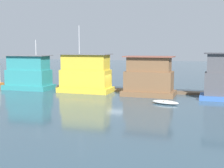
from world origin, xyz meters
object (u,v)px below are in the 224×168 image
object	(u,v)px
houseboat_teal	(29,74)
mooring_post_far_left	(78,84)
mooring_post_far_right	(9,81)
dinghy_white	(165,102)
houseboat_brown	(149,78)
mooring_post_near_left	(106,84)
houseboat_yellow	(86,74)

from	to	relation	value
houseboat_teal	mooring_post_far_left	bearing A→B (deg)	10.31
mooring_post_far_right	dinghy_white	bearing A→B (deg)	-15.64
dinghy_white	houseboat_brown	bearing A→B (deg)	118.85
houseboat_teal	mooring_post_far_left	xyz separation A→B (m)	(7.37, 1.34, -1.39)
mooring_post_far_left	mooring_post_far_right	distance (m)	11.92
mooring_post_near_left	houseboat_yellow	bearing A→B (deg)	-148.91
houseboat_teal	dinghy_white	world-z (taller)	houseboat_teal
houseboat_yellow	mooring_post_far_right	world-z (taller)	houseboat_yellow
houseboat_yellow	mooring_post_far_right	distance (m)	13.86
houseboat_yellow	dinghy_white	size ratio (longest dim) A/B	2.75
mooring_post_near_left	mooring_post_far_left	bearing A→B (deg)	180.00
houseboat_teal	mooring_post_near_left	size ratio (longest dim) A/B	3.68
houseboat_teal	mooring_post_far_right	world-z (taller)	houseboat_teal
mooring_post_far_left	houseboat_teal	bearing A→B (deg)	-169.69
houseboat_yellow	mooring_post_far_left	distance (m)	2.80
dinghy_white	mooring_post_near_left	xyz separation A→B (m)	(-9.34, 7.15, 0.79)
mooring_post_near_left	houseboat_teal	bearing A→B (deg)	-173.43
mooring_post_far_left	mooring_post_far_right	bearing A→B (deg)	180.00
houseboat_teal	mooring_post_far_right	bearing A→B (deg)	163.56
houseboat_brown	mooring_post_near_left	bearing A→B (deg)	163.75
houseboat_brown	mooring_post_near_left	distance (m)	6.83
houseboat_teal	mooring_post_near_left	world-z (taller)	houseboat_teal
houseboat_brown	mooring_post_far_left	world-z (taller)	houseboat_brown
dinghy_white	mooring_post_far_left	xyz separation A→B (m)	(-13.60, 7.15, 0.69)
dinghy_white	mooring_post_near_left	world-z (taller)	mooring_post_near_left
houseboat_teal	mooring_post_far_left	world-z (taller)	houseboat_teal
dinghy_white	houseboat_yellow	bearing A→B (deg)	154.51
houseboat_brown	dinghy_white	distance (m)	6.37
houseboat_yellow	mooring_post_near_left	bearing A→B (deg)	31.09
houseboat_yellow	mooring_post_far_right	bearing A→B (deg)	173.73
houseboat_brown	mooring_post_far_left	distance (m)	10.95
dinghy_white	mooring_post_far_left	size ratio (longest dim) A/B	1.88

